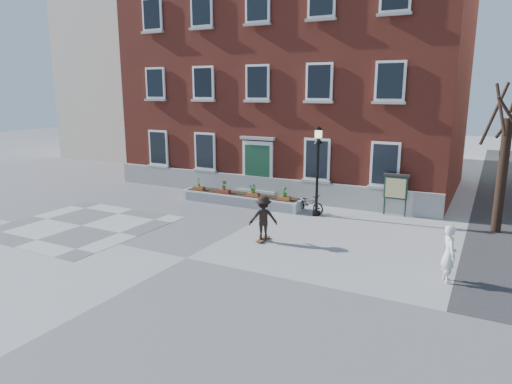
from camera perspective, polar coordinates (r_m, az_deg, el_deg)
The scene contains 11 objects.
ground at distance 15.37m, azimuth -8.72°, elevation -8.17°, with size 100.00×100.00×0.00m, color #959598.
checker_patch at distance 20.01m, azimuth -20.99°, elevation -3.94°, with size 6.00×6.00×0.01m, color #5D5D60.
distant_building at distance 41.27m, azimuth -12.83°, elevation 13.81°, with size 10.00×12.00×13.00m, color beige.
bicycle at distance 20.72m, azimuth 6.63°, elevation -1.41°, with size 0.57×1.63×0.86m, color black.
bystander at distance 14.26m, azimuth 22.97°, elevation -7.13°, with size 0.62×0.40×1.69m, color white.
brick_building at distance 27.62m, azimuth 5.24°, elevation 14.40°, with size 18.40×10.85×12.60m.
planter_assembly at distance 22.09m, azimuth -1.86°, elevation -0.78°, with size 6.20×1.12×1.15m.
bare_tree at distance 19.67m, azimuth 28.58°, elevation 3.40°, with size 1.83×1.83×6.16m.
lamp_post at distance 19.85m, azimuth 7.72°, elevation 4.16°, with size 0.40×0.40×3.93m.
notice_board at distance 20.81m, azimuth 17.07°, elevation 0.53°, with size 1.10×0.16×1.87m.
skateboarder at distance 16.63m, azimuth 0.90°, elevation -3.24°, with size 1.20×1.06×1.69m.
Camera 1 is at (8.67, -11.49, 5.42)m, focal length 32.00 mm.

